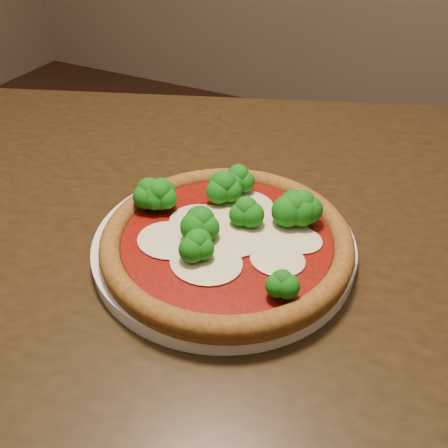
% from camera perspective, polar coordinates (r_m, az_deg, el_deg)
% --- Properties ---
extents(dining_table, '(1.50, 1.20, 0.75)m').
position_cam_1_polar(dining_table, '(0.69, -2.72, -6.33)').
color(dining_table, black).
rests_on(dining_table, floor).
extents(plate, '(0.30, 0.30, 0.02)m').
position_cam_1_polar(plate, '(0.58, -0.00, -2.43)').
color(plate, silver).
rests_on(plate, dining_table).
extents(pizza, '(0.28, 0.28, 0.06)m').
position_cam_1_polar(pizza, '(0.56, 0.41, -0.89)').
color(pizza, brown).
rests_on(pizza, plate).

